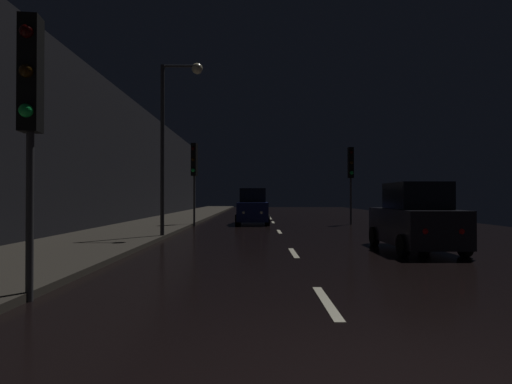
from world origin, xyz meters
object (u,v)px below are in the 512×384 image
Objects in this scene: car_approaching_headlights at (253,208)px; traffic_light_far_left at (194,166)px; streetlamp_overhead at (174,122)px; traffic_light_near_left at (30,95)px; traffic_light_far_right at (351,169)px; car_parked_right_near at (415,219)px.

traffic_light_far_left is at bearing -59.54° from car_approaching_headlights.
traffic_light_far_left is 7.51m from streetlamp_overhead.
traffic_light_near_left is 19.99m from car_approaching_headlights.
traffic_light_near_left is at bearing -30.45° from traffic_light_far_right.
streetlamp_overhead reaches higher than traffic_light_far_left.
traffic_light_far_left is at bearing 92.06° from streetlamp_overhead.
traffic_light_far_left is 1.04× the size of traffic_light_near_left.
traffic_light_near_left reaches higher than car_parked_right_near.
streetlamp_overhead is at bearing -18.36° from car_approaching_headlights.
traffic_light_far_right is 6.54m from car_approaching_headlights.
streetlamp_overhead is 1.67× the size of car_parked_right_near.
car_approaching_headlights is at bearing -97.78° from traffic_light_far_right.
car_approaching_headlights is at bearing 161.97° from traffic_light_near_left.
traffic_light_near_left is 0.65× the size of streetlamp_overhead.
traffic_light_far_right is (9.44, 1.59, -0.04)m from traffic_light_far_left.
traffic_light_near_left reaches higher than car_approaching_headlights.
car_approaching_headlights is at bearing 22.03° from car_parked_right_near.
car_approaching_headlights is (3.47, 19.54, -2.34)m from traffic_light_near_left.
traffic_light_far_left is 1.09× the size of car_approaching_headlights.
traffic_light_near_left is at bearing 11.91° from traffic_light_far_left.
traffic_light_far_left is 0.68× the size of streetlamp_overhead.
streetlamp_overhead reaches higher than traffic_light_far_right.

